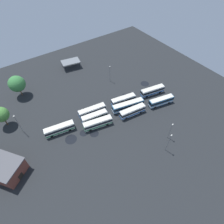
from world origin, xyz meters
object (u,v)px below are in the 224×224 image
(depot_building, at_px, (4,168))
(lamp_post_mid_lot, at_px, (110,73))
(bus_row3_slot1, at_px, (60,129))
(bus_row0_slot2, at_px, (161,101))
(tree_west_edge, at_px, (1,115))
(bus_row2_slot1, at_px, (95,117))
(lamp_post_far_corner, at_px, (170,131))
(tree_south_edge, at_px, (17,84))
(bus_row2_slot0, at_px, (92,111))
(lamp_post_near_entrance, at_px, (168,142))
(lamp_post_by_building, at_px, (18,124))
(bus_row0_slot0, at_px, (152,91))
(bus_row2_slot2, at_px, (98,123))
(bus_row1_slot2, at_px, (132,111))
(maintenance_shelter, at_px, (71,62))
(bus_row1_slot0, at_px, (123,100))
(bus_row1_slot1, at_px, (128,105))

(depot_building, height_order, lamp_post_mid_lot, lamp_post_mid_lot)
(depot_building, bearing_deg, bus_row3_slot1, -166.34)
(bus_row0_slot2, relative_size, tree_west_edge, 1.28)
(bus_row2_slot1, height_order, lamp_post_far_corner, lamp_post_far_corner)
(tree_south_edge, bearing_deg, bus_row2_slot0, 125.94)
(bus_row0_slot2, relative_size, depot_building, 0.79)
(bus_row3_slot1, xyz_separation_m, lamp_post_near_entrance, (-27.00, 28.32, 3.16))
(depot_building, distance_m, lamp_post_by_building, 15.95)
(lamp_post_far_corner, bearing_deg, bus_row2_slot1, -52.00)
(bus_row0_slot0, xyz_separation_m, bus_row3_slot1, (43.19, -4.20, -0.00))
(bus_row2_slot2, bearing_deg, bus_row0_slot0, -176.90)
(lamp_post_near_entrance, bearing_deg, tree_south_edge, -60.28)
(bus_row0_slot0, relative_size, bus_row3_slot1, 1.01)
(bus_row1_slot2, xyz_separation_m, bus_row2_slot2, (14.78, -2.86, 0.00))
(bus_row0_slot0, xyz_separation_m, bus_row2_slot1, (29.43, -1.73, -0.00))
(lamp_post_far_corner, distance_m, tree_west_edge, 61.89)
(maintenance_shelter, bearing_deg, lamp_post_near_entrance, 94.01)
(lamp_post_by_building, bearing_deg, bus_row1_slot0, 166.94)
(bus_row2_slot0, relative_size, depot_building, 0.79)
(bus_row2_slot1, distance_m, tree_south_edge, 37.24)
(bus_row2_slot0, bearing_deg, depot_building, 9.50)
(bus_row2_slot2, bearing_deg, lamp_post_by_building, -29.14)
(bus_row2_slot0, height_order, tree_west_edge, tree_west_edge)
(bus_row1_slot1, bearing_deg, bus_row3_slot1, -10.19)
(bus_row0_slot2, height_order, depot_building, depot_building)
(lamp_post_mid_lot, bearing_deg, maintenance_shelter, -64.49)
(bus_row0_slot2, height_order, bus_row3_slot1, same)
(bus_row0_slot0, relative_size, bus_row1_slot1, 0.82)
(bus_row2_slot2, distance_m, maintenance_shelter, 42.63)
(depot_building, relative_size, tree_south_edge, 1.44)
(lamp_post_mid_lot, bearing_deg, tree_west_edge, -0.86)
(bus_row2_slot0, relative_size, lamp_post_mid_lot, 1.34)
(maintenance_shelter, bearing_deg, tree_west_edge, 28.45)
(bus_row0_slot2, bearing_deg, bus_row2_slot1, -17.26)
(bus_row1_slot1, bearing_deg, bus_row2_slot1, -10.20)
(lamp_post_by_building, relative_size, lamp_post_mid_lot, 1.10)
(bus_row2_slot0, xyz_separation_m, tree_west_edge, (30.21, -14.20, 4.17))
(lamp_post_far_corner, distance_m, tree_south_edge, 65.61)
(lamp_post_by_building, distance_m, tree_west_edge, 8.25)
(bus_row1_slot1, xyz_separation_m, tree_south_edge, (34.19, -34.06, 4.66))
(depot_building, relative_size, lamp_post_far_corner, 1.80)
(bus_row1_slot0, xyz_separation_m, bus_row1_slot1, (0.35, 3.69, 0.00))
(bus_row1_slot1, bearing_deg, bus_row2_slot2, 2.63)
(bus_row1_slot0, height_order, lamp_post_near_entrance, lamp_post_near_entrance)
(bus_row2_slot1, relative_size, lamp_post_near_entrance, 1.16)
(depot_building, distance_m, lamp_post_near_entrance, 53.03)
(bus_row1_slot1, bearing_deg, lamp_post_mid_lot, -102.17)
(bus_row3_slot1, relative_size, lamp_post_near_entrance, 1.24)
(bus_row3_slot1, bearing_deg, tree_west_edge, -44.10)
(bus_row1_slot0, relative_size, bus_row2_slot1, 1.03)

